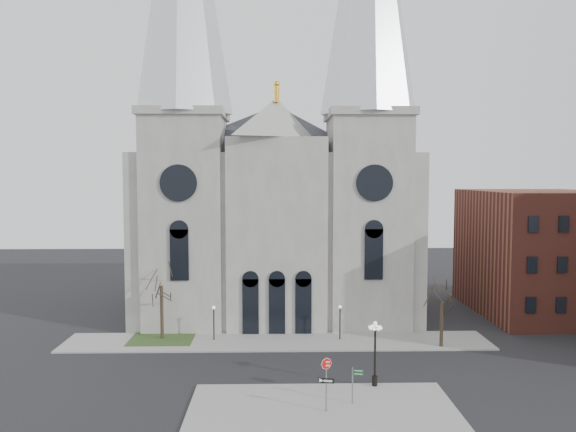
{
  "coord_description": "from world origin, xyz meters",
  "views": [
    {
      "loc": [
        -0.11,
        -40.95,
        15.67
      ],
      "look_at": [
        0.96,
        8.0,
        12.17
      ],
      "focal_mm": 35.0,
      "sensor_mm": 36.0,
      "label": 1
    }
  ],
  "objects_px": {
    "street_name_sign": "(354,383)",
    "stop_sign": "(326,367)",
    "globe_lamp": "(375,345)",
    "one_way_sign": "(326,388)"
  },
  "relations": [
    {
      "from": "stop_sign",
      "to": "one_way_sign",
      "type": "bearing_deg",
      "value": -97.55
    },
    {
      "from": "stop_sign",
      "to": "globe_lamp",
      "type": "relative_size",
      "value": 0.5
    },
    {
      "from": "one_way_sign",
      "to": "stop_sign",
      "type": "bearing_deg",
      "value": 94.9
    },
    {
      "from": "globe_lamp",
      "to": "one_way_sign",
      "type": "relative_size",
      "value": 2.07
    },
    {
      "from": "street_name_sign",
      "to": "stop_sign",
      "type": "bearing_deg",
      "value": 137.04
    },
    {
      "from": "one_way_sign",
      "to": "street_name_sign",
      "type": "distance_m",
      "value": 2.35
    },
    {
      "from": "stop_sign",
      "to": "street_name_sign",
      "type": "relative_size",
      "value": 0.97
    },
    {
      "from": "street_name_sign",
      "to": "globe_lamp",
      "type": "bearing_deg",
      "value": 69.87
    },
    {
      "from": "one_way_sign",
      "to": "street_name_sign",
      "type": "xyz_separation_m",
      "value": [
        1.99,
        1.24,
        -0.13
      ]
    },
    {
      "from": "stop_sign",
      "to": "one_way_sign",
      "type": "relative_size",
      "value": 1.03
    }
  ]
}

